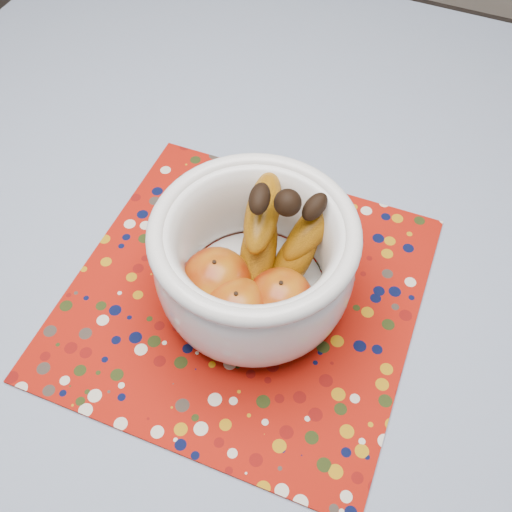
% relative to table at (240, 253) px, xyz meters
% --- Properties ---
extents(table, '(1.20, 1.20, 0.75)m').
position_rel_table_xyz_m(table, '(0.00, 0.00, 0.00)').
color(table, brown).
rests_on(table, ground).
extents(tablecloth, '(1.32, 1.32, 0.01)m').
position_rel_table_xyz_m(tablecloth, '(0.00, 0.00, 0.08)').
color(tablecloth, slate).
rests_on(tablecloth, table).
extents(placemat, '(0.46, 0.46, 0.00)m').
position_rel_table_xyz_m(placemat, '(0.06, -0.12, 0.09)').
color(placemat, '#9B1208').
rests_on(placemat, tablecloth).
extents(fruit_bowl, '(0.25, 0.25, 0.19)m').
position_rel_table_xyz_m(fruit_bowl, '(0.08, -0.11, 0.17)').
color(fruit_bowl, white).
rests_on(fruit_bowl, placemat).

